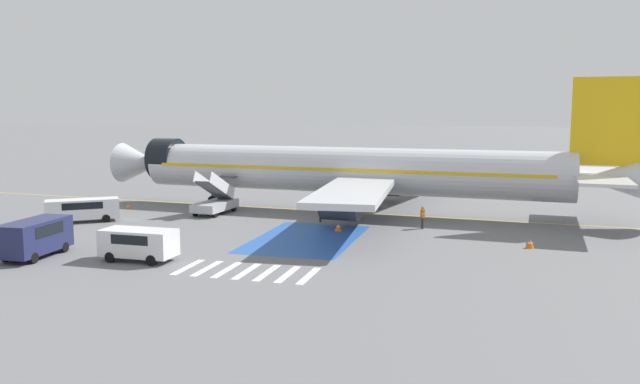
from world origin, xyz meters
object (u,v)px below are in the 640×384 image
(service_van_2, at_px, (83,208))
(traffic_cone_1, at_px, (338,227))
(service_van_0, at_px, (35,235))
(boarding_stairs_forward, at_px, (215,203))
(fuel_tanker, at_px, (453,171))
(ground_crew_1, at_px, (320,209))
(traffic_cone_2, at_px, (128,206))
(service_van_1, at_px, (139,242))
(ground_crew_0, at_px, (423,216))
(traffic_cone_0, at_px, (530,243))
(airliner, at_px, (352,171))

(service_van_2, distance_m, traffic_cone_1, 20.69)
(service_van_0, relative_size, traffic_cone_1, 7.69)
(boarding_stairs_forward, relative_size, fuel_tanker, 0.60)
(fuel_tanker, bearing_deg, traffic_cone_1, -20.70)
(ground_crew_1, height_order, traffic_cone_2, ground_crew_1)
(fuel_tanker, xyz_separation_m, service_van_1, (-15.58, -43.12, -0.64))
(boarding_stairs_forward, xyz_separation_m, traffic_cone_1, (12.14, -4.76, -0.65))
(fuel_tanker, distance_m, service_van_0, 49.22)
(traffic_cone_1, bearing_deg, ground_crew_0, 23.94)
(ground_crew_0, relative_size, traffic_cone_2, 3.81)
(service_van_1, xyz_separation_m, traffic_cone_1, (9.22, 12.11, -0.82))
(service_van_0, distance_m, traffic_cone_0, 31.09)
(service_van_0, relative_size, service_van_1, 1.11)
(service_van_1, distance_m, traffic_cone_2, 20.75)
(airliner, relative_size, boarding_stairs_forward, 8.99)
(airliner, xyz_separation_m, traffic_cone_1, (0.88, -8.53, -3.37))
(airliner, xyz_separation_m, traffic_cone_2, (-19.99, -3.50, -3.47))
(fuel_tanker, height_order, ground_crew_0, fuel_tanker)
(boarding_stairs_forward, distance_m, ground_crew_1, 9.95)
(boarding_stairs_forward, distance_m, traffic_cone_1, 13.06)
(service_van_2, distance_m, traffic_cone_0, 33.99)
(airliner, relative_size, traffic_cone_2, 106.79)
(boarding_stairs_forward, xyz_separation_m, service_van_1, (2.92, -16.87, 0.17))
(traffic_cone_0, bearing_deg, ground_crew_1, 160.45)
(traffic_cone_0, distance_m, traffic_cone_2, 35.03)
(traffic_cone_0, bearing_deg, traffic_cone_1, 170.31)
(service_van_2, distance_m, ground_crew_1, 19.00)
(boarding_stairs_forward, relative_size, traffic_cone_2, 11.88)
(service_van_1, height_order, ground_crew_0, service_van_1)
(boarding_stairs_forward, bearing_deg, ground_crew_1, -4.59)
(ground_crew_0, distance_m, traffic_cone_0, 8.97)
(ground_crew_0, bearing_deg, service_van_0, 102.20)
(service_van_0, distance_m, ground_crew_0, 26.71)
(fuel_tanker, xyz_separation_m, ground_crew_1, (-8.66, -27.72, -0.71))
(airliner, bearing_deg, service_van_0, 149.11)
(service_van_1, bearing_deg, ground_crew_1, 156.41)
(ground_crew_0, bearing_deg, boarding_stairs_forward, 59.82)
(service_van_1, xyz_separation_m, traffic_cone_2, (-11.65, 17.15, -0.92))
(boarding_stairs_forward, distance_m, service_van_0, 18.07)
(ground_crew_0, height_order, ground_crew_1, ground_crew_1)
(fuel_tanker, bearing_deg, boarding_stairs_forward, -44.29)
(boarding_stairs_forward, distance_m, service_van_1, 17.12)
(ground_crew_0, distance_m, traffic_cone_2, 26.89)
(boarding_stairs_forward, relative_size, service_van_0, 1.09)
(traffic_cone_2, bearing_deg, service_van_0, -74.27)
(boarding_stairs_forward, height_order, traffic_cone_2, boarding_stairs_forward)
(traffic_cone_0, xyz_separation_m, traffic_cone_1, (-13.38, 2.28, 0.01))
(airliner, bearing_deg, service_van_2, 121.70)
(boarding_stairs_forward, height_order, traffic_cone_0, boarding_stairs_forward)
(boarding_stairs_forward, height_order, fuel_tanker, boarding_stairs_forward)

